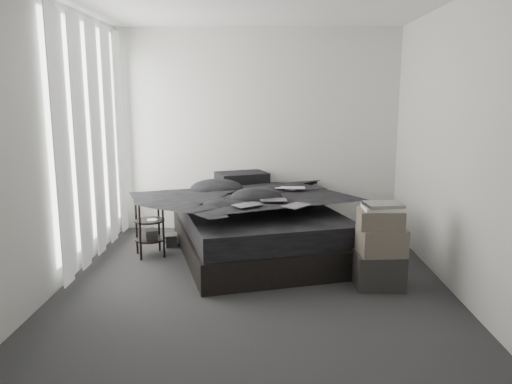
{
  "coord_description": "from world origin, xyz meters",
  "views": [
    {
      "loc": [
        0.1,
        -4.38,
        1.76
      ],
      "look_at": [
        0.0,
        0.8,
        0.75
      ],
      "focal_mm": 35.0,
      "sensor_mm": 36.0,
      "label": 1
    }
  ],
  "objects_px": {
    "bed": "(257,241)",
    "laptop": "(290,183)",
    "box_lower": "(379,270)",
    "side_stand": "(150,229)"
  },
  "relations": [
    {
      "from": "laptop",
      "to": "side_stand",
      "type": "relative_size",
      "value": 0.57
    },
    {
      "from": "bed",
      "to": "side_stand",
      "type": "xyz_separation_m",
      "value": [
        -1.19,
        -0.1,
        0.16
      ]
    },
    {
      "from": "side_stand",
      "to": "box_lower",
      "type": "bearing_deg",
      "value": -20.77
    },
    {
      "from": "side_stand",
      "to": "box_lower",
      "type": "height_order",
      "value": "side_stand"
    },
    {
      "from": "laptop",
      "to": "side_stand",
      "type": "height_order",
      "value": "laptop"
    },
    {
      "from": "side_stand",
      "to": "laptop",
      "type": "bearing_deg",
      "value": 9.41
    },
    {
      "from": "box_lower",
      "to": "bed",
      "type": "bearing_deg",
      "value": 139.37
    },
    {
      "from": "laptop",
      "to": "box_lower",
      "type": "distance_m",
      "value": 1.52
    },
    {
      "from": "laptop",
      "to": "box_lower",
      "type": "bearing_deg",
      "value": -54.2
    },
    {
      "from": "bed",
      "to": "laptop",
      "type": "height_order",
      "value": "laptop"
    }
  ]
}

